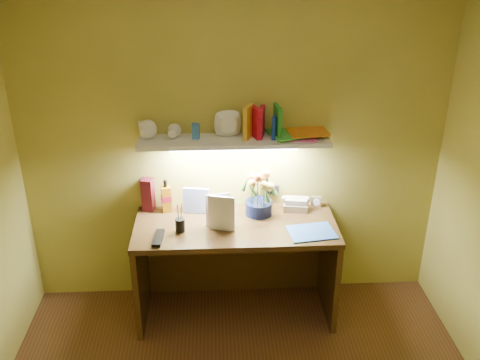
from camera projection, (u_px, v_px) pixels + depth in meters
name	position (u px, v px, depth m)	size (l,w,h in m)	color
desk	(236.00, 270.00, 3.85)	(1.40, 0.60, 0.75)	#36230E
flower_bouquet	(259.00, 192.00, 3.76)	(0.21, 0.21, 0.34)	#0A133D
telephone	(296.00, 203.00, 3.88)	(0.17, 0.13, 0.10)	beige
desk_clock	(316.00, 201.00, 3.93)	(0.07, 0.04, 0.07)	silver
whisky_bottle	(166.00, 196.00, 3.82)	(0.07, 0.07, 0.24)	#AA6A08
whisky_box	(148.00, 195.00, 3.84)	(0.08, 0.08, 0.24)	#56121D
pen_cup	(180.00, 221.00, 3.58)	(0.07, 0.07, 0.16)	black
art_card	(196.00, 200.00, 3.82)	(0.18, 0.04, 0.18)	silver
tv_remote	(158.00, 238.00, 3.51)	(0.06, 0.20, 0.02)	black
blue_folder	(311.00, 232.00, 3.59)	(0.31, 0.23, 0.01)	blue
desk_book_a	(206.00, 211.00, 3.63)	(0.17, 0.02, 0.23)	beige
desk_book_b	(208.00, 212.00, 3.59)	(0.19, 0.02, 0.26)	white
wall_shelf	(236.00, 135.00, 3.61)	(1.30, 0.35, 0.26)	white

